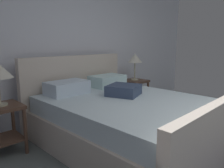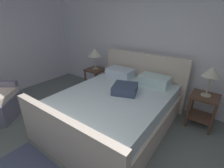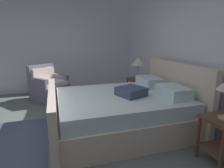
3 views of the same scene
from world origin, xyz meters
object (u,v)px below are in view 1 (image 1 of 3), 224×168
nightstand_right (134,90)px  nightstand_left (2,122)px  bed (124,118)px  table_lamp_right (135,59)px

nightstand_right → nightstand_left: size_ratio=1.00×
nightstand_right → bed: bearing=-145.1°
bed → nightstand_right: (1.25, 0.87, 0.06)m
nightstand_left → nightstand_right: bearing=1.2°
bed → nightstand_right: 1.52m
table_lamp_right → nightstand_left: size_ratio=0.86×
nightstand_right → nightstand_left: (-2.50, -0.05, 0.00)m
table_lamp_right → nightstand_left: table_lamp_right is taller
nightstand_right → table_lamp_right: bearing=63.4°
nightstand_right → table_lamp_right: size_ratio=1.16×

